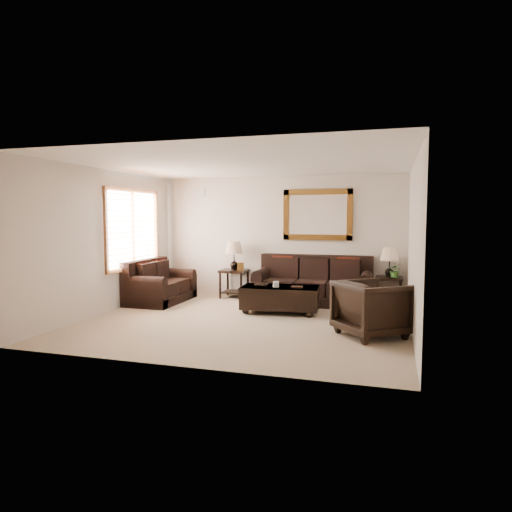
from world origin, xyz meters
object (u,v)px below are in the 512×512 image
(end_table_left, at_px, (234,261))
(loveseat, at_px, (158,286))
(armchair, at_px, (372,306))
(end_table_right, at_px, (389,268))
(coffee_table, at_px, (280,296))
(sofa, at_px, (313,286))

(end_table_left, bearing_deg, loveseat, -144.47)
(loveseat, height_order, armchair, armchair)
(loveseat, xyz_separation_m, armchair, (4.47, -1.59, 0.14))
(loveseat, bearing_deg, end_table_left, -54.47)
(end_table_left, height_order, armchair, end_table_left)
(end_table_left, bearing_deg, end_table_right, 0.31)
(coffee_table, bearing_deg, end_table_left, 131.66)
(coffee_table, xyz_separation_m, armchair, (1.74, -1.28, 0.16))
(end_table_left, xyz_separation_m, armchair, (3.11, -2.56, -0.35))
(sofa, height_order, end_table_right, end_table_right)
(armchair, bearing_deg, sofa, -10.80)
(loveseat, xyz_separation_m, end_table_left, (1.37, 0.98, 0.49))
(loveseat, relative_size, end_table_left, 1.27)
(sofa, distance_m, armchair, 2.74)
(end_table_left, bearing_deg, sofa, -4.64)
(end_table_right, bearing_deg, end_table_left, -179.69)
(loveseat, distance_m, end_table_left, 1.75)
(sofa, xyz_separation_m, loveseat, (-3.18, -0.83, -0.03))
(sofa, relative_size, end_table_left, 1.92)
(sofa, bearing_deg, end_table_left, 175.36)
(end_table_left, bearing_deg, armchair, -39.52)
(coffee_table, bearing_deg, armchair, -41.74)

